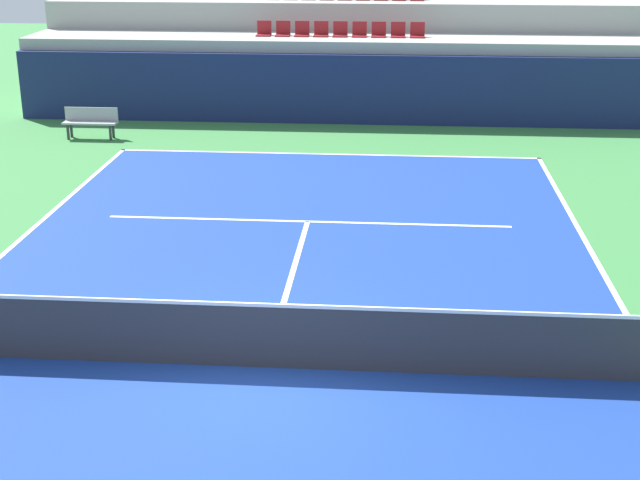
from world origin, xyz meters
TOP-DOWN VIEW (x-y plane):
  - ground_plane at (0.00, 0.00)m, footprint 80.00×80.00m
  - court_surface at (0.00, 0.00)m, footprint 11.00×24.00m
  - baseline_far at (0.00, 11.95)m, footprint 11.00×0.10m
  - service_line_far at (0.00, 6.40)m, footprint 8.26×0.10m
  - centre_service_line at (0.00, 3.20)m, footprint 0.10×6.40m
  - back_wall at (0.00, 15.72)m, footprint 19.21×0.30m
  - stands_tier_lower at (0.00, 17.07)m, footprint 19.21×2.40m
  - stands_tier_upper at (0.00, 19.47)m, footprint 19.21×2.40m
  - seating_row_lower at (-0.00, 17.17)m, footprint 5.13×0.44m
  - tennis_net at (0.00, 0.00)m, footprint 11.08×0.08m
  - player_bench at (-6.71, 13.25)m, footprint 1.50×0.40m

SIDE VIEW (x-z plane):
  - ground_plane at x=0.00m, z-range 0.00..0.00m
  - court_surface at x=0.00m, z-range 0.00..0.01m
  - baseline_far at x=0.00m, z-range 0.01..0.01m
  - service_line_far at x=0.00m, z-range 0.01..0.01m
  - centre_service_line at x=0.00m, z-range 0.01..0.01m
  - player_bench at x=-6.71m, z-range 0.08..0.93m
  - tennis_net at x=0.00m, z-range -0.03..1.04m
  - back_wall at x=0.00m, z-range 0.00..2.04m
  - stands_tier_lower at x=0.00m, z-range 0.00..2.38m
  - stands_tier_upper at x=0.00m, z-range 0.00..3.25m
  - seating_row_lower at x=0.00m, z-range 2.28..2.72m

